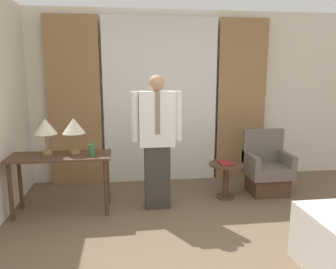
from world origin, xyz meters
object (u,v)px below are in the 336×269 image
object	(u,v)px
table_lamp_left	(45,128)
book	(225,163)
person	(157,138)
side_table	(226,174)
table_lamp_right	(74,127)
armchair	(267,170)
desk	(61,165)
bottle_near_edge	(92,150)

from	to	relation	value
table_lamp_left	book	size ratio (longest dim) A/B	1.83
table_lamp_left	person	world-z (taller)	person
person	side_table	bearing A→B (deg)	11.69
person	book	world-z (taller)	person
table_lamp_right	armchair	distance (m)	2.78
person	side_table	size ratio (longest dim) A/B	3.45
desk	person	world-z (taller)	person
person	desk	bearing A→B (deg)	179.07
book	bottle_near_edge	bearing A→B (deg)	-172.06
table_lamp_right	person	bearing A→B (deg)	-5.78
person	book	size ratio (longest dim) A/B	7.06
table_lamp_right	bottle_near_edge	bearing A→B (deg)	-37.08
table_lamp_left	bottle_near_edge	xyz separation A→B (m)	(0.57, -0.17, -0.26)
table_lamp_left	bottle_near_edge	size ratio (longest dim) A/B	2.42
table_lamp_left	bottle_near_edge	distance (m)	0.65
table_lamp_left	book	world-z (taller)	table_lamp_left
book	table_lamp_right	bearing A→B (deg)	-177.83
table_lamp_right	book	bearing A→B (deg)	2.17
book	side_table	bearing A→B (deg)	49.27
table_lamp_left	armchair	world-z (taller)	table_lamp_left
desk	table_lamp_left	world-z (taller)	table_lamp_left
person	armchair	world-z (taller)	person
desk	side_table	size ratio (longest dim) A/B	2.47
table_lamp_right	book	size ratio (longest dim) A/B	1.83
table_lamp_right	bottle_near_edge	world-z (taller)	table_lamp_right
side_table	table_lamp_left	bearing A→B (deg)	-177.57
table_lamp_left	person	size ratio (longest dim) A/B	0.26
person	armchair	distance (m)	1.78
desk	book	xyz separation A→B (m)	(2.17, 0.16, -0.11)
armchair	side_table	distance (m)	0.66
desk	table_lamp_left	bearing A→B (deg)	153.41
table_lamp_left	bottle_near_edge	bearing A→B (deg)	-16.85
armchair	book	xyz separation A→B (m)	(-0.67, -0.14, 0.17)
bottle_near_edge	armchair	xyz separation A→B (m)	(2.45, 0.39, -0.48)
side_table	bottle_near_edge	bearing A→B (deg)	-171.39
desk	table_lamp_right	bearing A→B (deg)	26.59
bottle_near_edge	book	bearing A→B (deg)	7.94
person	armchair	bearing A→B (deg)	11.17
table_lamp_right	person	size ratio (longest dim) A/B	0.26
armchair	book	world-z (taller)	armchair
bottle_near_edge	book	distance (m)	1.82
table_lamp_left	person	xyz separation A→B (m)	(1.37, -0.10, -0.14)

